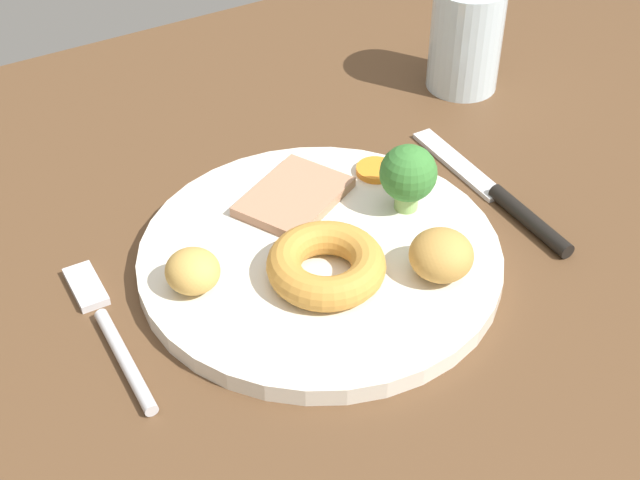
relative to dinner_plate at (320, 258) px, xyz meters
The scene contains 11 objects.
dining_table 3.64cm from the dinner_plate, 128.01° to the right, with size 120.00×84.00×3.60cm, color brown.
dinner_plate is the anchor object (origin of this frame).
meat_slice_main 6.18cm from the dinner_plate, 78.92° to the left, with size 8.22×5.96×0.80cm, color tan.
yorkshire_pudding 3.44cm from the dinner_plate, 111.47° to the right, with size 8.17×8.17×2.39cm, color #C68938.
roast_potato_left 8.89cm from the dinner_plate, 46.01° to the right, with size 4.44×4.44×3.36cm, color #BC8C42.
roast_potato_right 9.55cm from the dinner_plate, behind, with size 3.76×3.70×2.89cm, color tan.
carrot_coin_front 10.38cm from the dinner_plate, 35.09° to the left, with size 3.10×3.10×0.52cm, color orange.
broccoli_floret 8.95cm from the dinner_plate, ahead, with size 4.27×4.27×5.31cm.
fork 15.52cm from the dinner_plate, behind, with size 2.07×15.27×0.90cm.
knife 15.90cm from the dinner_plate, ahead, with size 1.74×18.51×1.20cm.
water_glass 28.51cm from the dinner_plate, 32.65° to the left, with size 6.46×6.46×9.64cm, color silver.
Camera 1 is at (-23.04, -40.91, 48.04)cm, focal length 52.00 mm.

